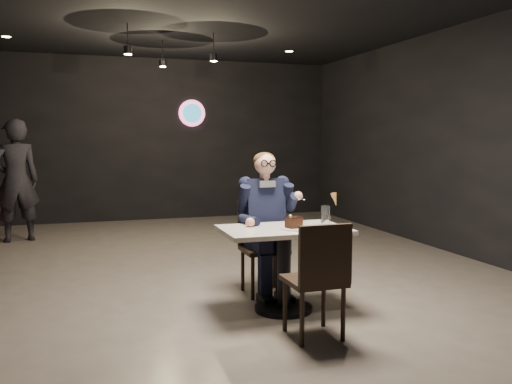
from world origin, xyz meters
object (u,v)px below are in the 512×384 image
object	(u,v)px
passerby	(16,181)
main_table	(284,269)
chair_near	(314,278)
sundae_glass	(326,216)
seated_man	(264,222)
chair_far	(264,248)

from	to	relation	value
passerby	main_table	bearing A→B (deg)	106.26
chair_near	sundae_glass	distance (m)	0.83
seated_man	passerby	distance (m)	4.55
main_table	passerby	xyz separation A→B (m)	(-2.64, 4.25, 0.53)
passerby	chair_near	bearing A→B (deg)	102.69
seated_man	sundae_glass	world-z (taller)	seated_man
main_table	passerby	world-z (taller)	passerby
main_table	passerby	distance (m)	5.03
chair_near	passerby	bearing A→B (deg)	117.24
chair_far	passerby	xyz separation A→B (m)	(-2.64, 3.70, 0.45)
chair_far	seated_man	distance (m)	0.26
chair_far	chair_near	xyz separation A→B (m)	(0.00, -1.21, 0.00)
main_table	sundae_glass	size ratio (longest dim) A/B	6.02
main_table	seated_man	xyz separation A→B (m)	(0.00, 0.55, 0.34)
seated_man	sundae_glass	xyz separation A→B (m)	(0.39, -0.58, 0.12)
chair_near	sundae_glass	bearing A→B (deg)	57.25
seated_man	passerby	bearing A→B (deg)	125.44
chair_far	seated_man	world-z (taller)	seated_man
sundae_glass	chair_far	bearing A→B (deg)	123.68
sundae_glass	seated_man	bearing A→B (deg)	123.68
chair_far	sundae_glass	xyz separation A→B (m)	(0.39, -0.58, 0.38)
passerby	sundae_glass	bearing A→B (deg)	109.68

